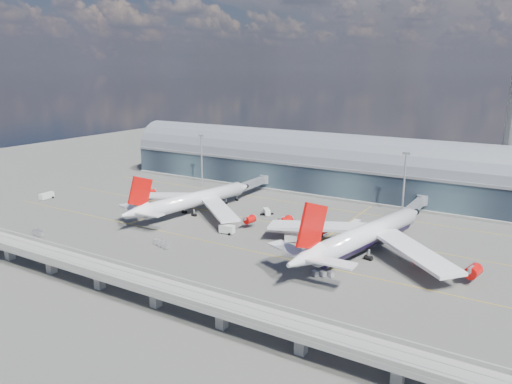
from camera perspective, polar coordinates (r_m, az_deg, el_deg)
The scene contains 19 objects.
ground at distance 180.17m, azimuth -4.18°, elevation -4.61°, with size 500.00×500.00×0.00m, color #474744.
taxi_lines at distance 197.64m, azimuth -0.44°, elevation -2.88°, with size 200.00×80.12×0.01m.
terminal at distance 242.78m, azimuth 6.56°, elevation 2.98°, with size 200.00×30.00×28.00m.
guideway at distance 140.34m, azimuth -17.55°, elevation -8.48°, with size 220.00×8.50×7.20m.
floodlight_mast_left at distance 248.68m, azimuth -6.23°, elevation 3.78°, with size 3.00×0.70×25.70m.
floodlight_mast_right at distance 204.45m, azimuth 16.57°, elevation 1.05°, with size 3.00×0.70×25.70m.
airliner_left at distance 201.99m, azimuth -7.36°, elevation -0.93°, with size 62.49×65.78×20.11m.
airliner_right at distance 160.24m, azimuth 12.21°, elevation -5.01°, with size 69.99×73.25×23.39m.
jet_bridge_left at distance 231.57m, azimuth -0.41°, elevation 0.97°, with size 4.40×28.00×7.25m.
jet_bridge_right at distance 201.56m, azimuth 17.62°, elevation -1.68°, with size 4.40×32.00×7.25m.
service_truck_0 at distance 243.07m, azimuth -22.81°, elevation -0.41°, with size 2.98×7.13×2.88m.
service_truck_1 at distance 178.06m, azimuth -3.33°, elevation -4.28°, with size 5.61×3.04×3.15m.
service_truck_2 at distance 170.27m, azimuth 4.50°, elevation -5.25°, with size 7.29×5.35×2.61m.
service_truck_3 at distance 177.43m, azimuth 7.49°, elevation -4.52°, with size 2.49×5.70×2.72m.
service_truck_4 at distance 186.81m, azimuth 11.28°, elevation -3.69°, with size 2.68×5.19×2.97m.
service_truck_5 at distance 199.92m, azimuth 1.24°, elevation -2.30°, with size 4.99×5.20×2.52m.
cargo_train_0 at distance 191.82m, azimuth -23.62°, elevation -4.32°, with size 5.48×2.11×1.83m.
cargo_train_1 at distance 168.29m, azimuth -10.74°, elevation -5.86°, with size 7.89×3.87×1.73m.
cargo_train_2 at distance 144.13m, azimuth 7.64°, elevation -9.27°, with size 6.44×4.00×1.45m.
Camera 1 is at (100.22, -138.29, 57.38)m, focal length 35.00 mm.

